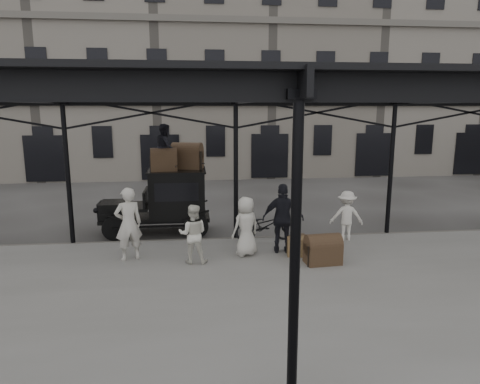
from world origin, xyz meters
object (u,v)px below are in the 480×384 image
at_px(taxi, 168,198).
at_px(steamer_trunk_roof_near, 164,161).
at_px(bicycle, 265,225).
at_px(steamer_trunk_platform, 323,251).
at_px(porter_official, 283,218).
at_px(porter_left, 128,224).

distance_m(taxi, steamer_trunk_roof_near, 1.31).
xyz_separation_m(bicycle, steamer_trunk_platform, (1.19, -2.11, -0.15)).
bearing_deg(taxi, porter_official, -39.94).
height_order(porter_left, steamer_trunk_platform, porter_left).
distance_m(taxi, porter_left, 3.07).
distance_m(porter_left, steamer_trunk_platform, 5.22).
relative_size(porter_left, porter_official, 1.00).
bearing_deg(steamer_trunk_roof_near, porter_official, -41.50).
distance_m(porter_left, porter_official, 4.24).
relative_size(porter_left, steamer_trunk_platform, 2.18).
bearing_deg(taxi, steamer_trunk_roof_near, -108.07).
bearing_deg(porter_left, bicycle, 176.66).
relative_size(taxi, bicycle, 1.97).
bearing_deg(steamer_trunk_platform, taxi, 132.91).
bearing_deg(steamer_trunk_roof_near, taxi, 67.13).
bearing_deg(porter_official, taxi, -30.18).
distance_m(taxi, bicycle, 3.51).
distance_m(porter_official, bicycle, 1.27).
distance_m(porter_official, steamer_trunk_platform, 1.47).
bearing_deg(taxi, bicycle, -29.08).
height_order(porter_official, steamer_trunk_roof_near, steamer_trunk_roof_near).
relative_size(porter_left, bicycle, 1.07).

